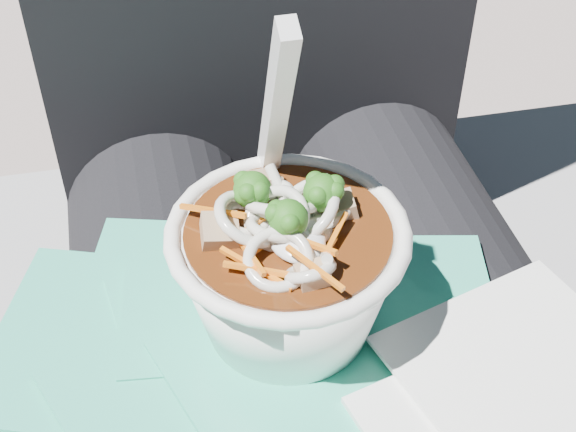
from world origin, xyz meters
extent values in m
cylinder|color=black|center=(0.10, 0.00, 0.52)|extent=(0.15, 0.48, 0.15)
cube|color=teal|center=(-0.09, 0.06, 0.60)|extent=(0.16, 0.13, 0.00)
cube|color=teal|center=(-0.12, 0.01, 0.60)|extent=(0.22, 0.19, 0.00)
cube|color=teal|center=(0.03, 0.01, 0.60)|extent=(0.16, 0.14, 0.00)
cube|color=teal|center=(-0.03, -0.01, 0.60)|extent=(0.22, 0.21, 0.00)
cube|color=teal|center=(-0.10, -0.02, 0.60)|extent=(0.17, 0.16, 0.00)
cube|color=teal|center=(-0.07, 0.03, 0.61)|extent=(0.14, 0.12, 0.00)
cube|color=teal|center=(0.06, -0.08, 0.61)|extent=(0.20, 0.19, 0.00)
cube|color=teal|center=(-0.02, -0.03, 0.61)|extent=(0.20, 0.18, 0.00)
cube|color=white|center=(0.08, -0.07, 0.62)|extent=(0.16, 0.16, 0.00)
torus|color=white|center=(-0.04, 0.00, 0.68)|extent=(0.13, 0.13, 0.01)
cylinder|color=#3F1B09|center=(-0.04, 0.00, 0.68)|extent=(0.11, 0.11, 0.01)
torus|color=silver|center=(-0.04, 0.00, 0.69)|extent=(0.04, 0.04, 0.02)
torus|color=silver|center=(-0.06, 0.01, 0.69)|extent=(0.04, 0.04, 0.02)
torus|color=silver|center=(-0.03, 0.01, 0.69)|extent=(0.04, 0.03, 0.02)
torus|color=silver|center=(-0.03, -0.03, 0.69)|extent=(0.03, 0.03, 0.03)
torus|color=silver|center=(-0.01, 0.01, 0.68)|extent=(0.04, 0.04, 0.02)
torus|color=silver|center=(-0.06, 0.01, 0.69)|extent=(0.04, 0.04, 0.03)
torus|color=silver|center=(-0.05, -0.02, 0.69)|extent=(0.05, 0.05, 0.02)
torus|color=silver|center=(-0.04, 0.02, 0.68)|extent=(0.04, 0.04, 0.03)
torus|color=silver|center=(-0.03, 0.00, 0.69)|extent=(0.04, 0.05, 0.03)
torus|color=silver|center=(-0.02, 0.01, 0.69)|extent=(0.05, 0.06, 0.04)
torus|color=silver|center=(-0.04, 0.02, 0.68)|extent=(0.04, 0.04, 0.03)
torus|color=silver|center=(-0.04, 0.01, 0.69)|extent=(0.05, 0.05, 0.03)
torus|color=silver|center=(-0.04, 0.00, 0.69)|extent=(0.04, 0.04, 0.03)
cylinder|color=silver|center=(-0.01, 0.02, 0.69)|extent=(0.01, 0.02, 0.02)
cylinder|color=silver|center=(-0.02, -0.03, 0.69)|extent=(0.01, 0.02, 0.02)
cylinder|color=silver|center=(-0.03, 0.03, 0.69)|extent=(0.01, 0.03, 0.02)
cylinder|color=silver|center=(-0.05, 0.01, 0.69)|extent=(0.03, 0.02, 0.02)
cylinder|color=#709D4B|center=(-0.01, 0.01, 0.69)|extent=(0.01, 0.01, 0.01)
sphere|color=#185112|center=(-0.01, 0.01, 0.70)|extent=(0.02, 0.02, 0.02)
sphere|color=#185112|center=(-0.01, 0.01, 0.70)|extent=(0.01, 0.01, 0.01)
sphere|color=#185112|center=(-0.01, 0.01, 0.70)|extent=(0.01, 0.01, 0.01)
sphere|color=#185112|center=(-0.02, 0.00, 0.70)|extent=(0.01, 0.01, 0.01)
sphere|color=#185112|center=(-0.02, 0.02, 0.70)|extent=(0.01, 0.01, 0.01)
cylinder|color=#709D4B|center=(-0.05, 0.02, 0.69)|extent=(0.01, 0.01, 0.01)
sphere|color=#185112|center=(-0.05, 0.02, 0.70)|extent=(0.02, 0.02, 0.02)
sphere|color=#185112|center=(-0.05, 0.03, 0.70)|extent=(0.01, 0.01, 0.01)
sphere|color=#185112|center=(-0.05, 0.01, 0.70)|extent=(0.01, 0.01, 0.01)
sphere|color=#185112|center=(-0.06, 0.02, 0.70)|extent=(0.01, 0.01, 0.01)
sphere|color=#185112|center=(-0.05, 0.01, 0.70)|extent=(0.01, 0.01, 0.01)
cylinder|color=#709D4B|center=(-0.04, -0.01, 0.69)|extent=(0.01, 0.01, 0.01)
sphere|color=#185112|center=(-0.04, -0.01, 0.70)|extent=(0.02, 0.02, 0.02)
sphere|color=#185112|center=(-0.04, -0.01, 0.70)|extent=(0.01, 0.01, 0.01)
sphere|color=#185112|center=(-0.04, 0.00, 0.70)|extent=(0.01, 0.01, 0.01)
sphere|color=#185112|center=(-0.04, -0.01, 0.70)|extent=(0.01, 0.01, 0.01)
sphere|color=#185112|center=(-0.04, 0.00, 0.70)|extent=(0.01, 0.01, 0.01)
cube|color=orange|center=(-0.07, 0.02, 0.69)|extent=(0.03, 0.03, 0.01)
cube|color=orange|center=(-0.03, -0.04, 0.69)|extent=(0.02, 0.03, 0.01)
cube|color=orange|center=(-0.03, -0.02, 0.69)|extent=(0.02, 0.03, 0.01)
cube|color=orange|center=(-0.05, -0.01, 0.69)|extent=(0.03, 0.02, 0.01)
cube|color=orange|center=(-0.06, -0.02, 0.69)|extent=(0.01, 0.03, 0.00)
cube|color=orange|center=(-0.06, -0.03, 0.69)|extent=(0.03, 0.03, 0.01)
cube|color=orange|center=(-0.05, 0.01, 0.69)|extent=(0.04, 0.03, 0.01)
cube|color=orange|center=(-0.01, -0.01, 0.69)|extent=(0.02, 0.03, 0.01)
cube|color=orange|center=(-0.05, -0.03, 0.69)|extent=(0.04, 0.02, 0.01)
cube|color=#8E6D50|center=(0.00, 0.01, 0.68)|extent=(0.02, 0.02, 0.01)
cube|color=#8E6D50|center=(-0.04, 0.04, 0.68)|extent=(0.02, 0.02, 0.02)
cube|color=#8E6D50|center=(-0.07, 0.00, 0.69)|extent=(0.02, 0.02, 0.02)
cube|color=#8E6D50|center=(-0.03, -0.04, 0.69)|extent=(0.02, 0.02, 0.01)
ellipsoid|color=white|center=(-0.03, -0.01, 0.69)|extent=(0.03, 0.04, 0.01)
cube|color=white|center=(-0.03, 0.04, 0.74)|extent=(0.01, 0.07, 0.12)
camera|label=1|loc=(-0.11, -0.30, 0.97)|focal=50.00mm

